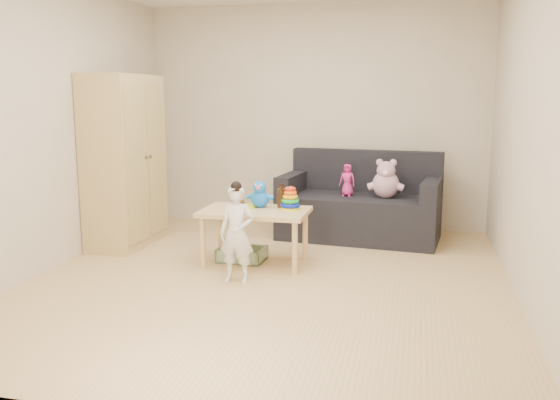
% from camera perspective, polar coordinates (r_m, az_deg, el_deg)
% --- Properties ---
extents(room, '(4.50, 4.50, 4.50)m').
position_cam_1_polar(room, '(4.86, -1.25, 7.08)').
color(room, tan).
rests_on(room, ground).
extents(wardrobe, '(0.49, 0.98, 1.76)m').
position_cam_1_polar(wardrobe, '(6.34, -14.71, 3.64)').
color(wardrobe, tan).
rests_on(wardrobe, ground).
extents(sofa, '(1.77, 1.02, 0.48)m').
position_cam_1_polar(sofa, '(6.53, 7.62, -1.64)').
color(sofa, black).
rests_on(sofa, ground).
extents(play_table, '(0.98, 0.62, 0.51)m').
position_cam_1_polar(play_table, '(5.51, -2.40, -3.55)').
color(play_table, '#D9B777').
rests_on(play_table, ground).
extents(storage_bin, '(0.44, 0.34, 0.13)m').
position_cam_1_polar(storage_bin, '(5.65, -3.68, -5.22)').
color(storage_bin, gray).
rests_on(storage_bin, ground).
extents(toddler, '(0.31, 0.21, 0.81)m').
position_cam_1_polar(toddler, '(4.96, -4.17, -3.35)').
color(toddler, silver).
rests_on(toddler, ground).
extents(pink_bear, '(0.31, 0.27, 0.35)m').
position_cam_1_polar(pink_bear, '(6.38, 10.15, 1.77)').
color(pink_bear, '#CB96AA').
rests_on(pink_bear, sofa).
extents(doll, '(0.19, 0.15, 0.34)m').
position_cam_1_polar(doll, '(6.42, 6.49, 1.89)').
color(doll, '#E02A86').
rests_on(doll, sofa).
extents(ring_stacker, '(0.18, 0.18, 0.21)m').
position_cam_1_polar(ring_stacker, '(5.45, 0.99, -0.05)').
color(ring_stacker, '#FFEA0D').
rests_on(ring_stacker, play_table).
extents(brown_bottle, '(0.08, 0.08, 0.23)m').
position_cam_1_polar(brown_bottle, '(5.54, 0.12, 0.25)').
color(brown_bottle, black).
rests_on(brown_bottle, play_table).
extents(blue_plush, '(0.22, 0.18, 0.26)m').
position_cam_1_polar(blue_plush, '(5.55, -1.93, 0.62)').
color(blue_plush, '#1C7DFF').
rests_on(blue_plush, play_table).
extents(wooden_figure, '(0.05, 0.04, 0.11)m').
position_cam_1_polar(wooden_figure, '(5.43, -3.62, -0.43)').
color(wooden_figure, brown).
rests_on(wooden_figure, play_table).
extents(yellow_book, '(0.20, 0.20, 0.01)m').
position_cam_1_polar(yellow_book, '(5.60, -3.13, -0.58)').
color(yellow_book, yellow).
rests_on(yellow_book, play_table).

